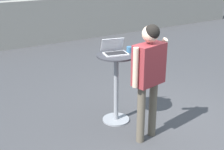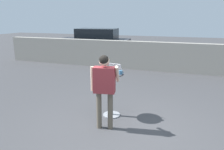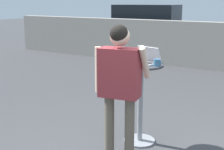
# 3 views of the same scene
# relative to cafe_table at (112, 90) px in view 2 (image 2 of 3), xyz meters

# --- Properties ---
(ground_plane) EXTENTS (50.00, 50.00, 0.00)m
(ground_plane) POSITION_rel_cafe_table_xyz_m (0.50, -0.75, -0.65)
(ground_plane) COLOR #3D3D3F
(pavement_kerb) EXTENTS (16.17, 0.35, 1.30)m
(pavement_kerb) POSITION_rel_cafe_table_xyz_m (0.50, 5.12, -0.00)
(pavement_kerb) COLOR gray
(pavement_kerb) RESTS_ON ground_plane
(cafe_table) EXTENTS (0.58, 0.58, 1.07)m
(cafe_table) POSITION_rel_cafe_table_xyz_m (0.00, 0.00, 0.00)
(cafe_table) COLOR gray
(cafe_table) RESTS_ON ground_plane
(laptop) EXTENTS (0.40, 0.38, 0.21)m
(laptop) POSITION_rel_cafe_table_xyz_m (0.01, 0.07, 0.46)
(laptop) COLOR silver
(laptop) RESTS_ON cafe_table
(coffee_mug) EXTENTS (0.12, 0.09, 0.09)m
(coffee_mug) POSITION_rel_cafe_table_xyz_m (0.23, -0.01, 0.46)
(coffee_mug) COLOR #336084
(coffee_mug) RESTS_ON cafe_table
(standing_person) EXTENTS (0.59, 0.43, 1.62)m
(standing_person) POSITION_rel_cafe_table_xyz_m (0.07, -0.66, 0.38)
(standing_person) COLOR brown
(standing_person) RESTS_ON ground_plane
(parked_car_further_down) EXTENTS (4.49, 2.14, 1.70)m
(parked_car_further_down) POSITION_rel_cafe_table_xyz_m (-3.88, 7.73, 0.20)
(parked_car_further_down) COLOR black
(parked_car_further_down) RESTS_ON ground_plane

